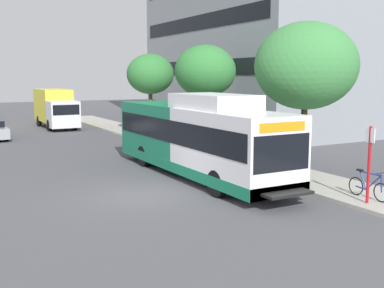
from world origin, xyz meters
TOP-DOWN VIEW (x-y plane):
  - ground_plane at (0.00, 8.00)m, footprint 120.00×120.00m
  - sidewalk_curb at (7.00, 6.00)m, footprint 3.00×56.00m
  - transit_bus at (3.51, 2.01)m, footprint 2.58×12.25m
  - bus_stop_sign_pole at (6.09, -5.07)m, footprint 0.10×0.36m
  - bicycle_parked at (6.59, -4.68)m, footprint 0.52×1.76m
  - street_tree_near_stop at (7.88, 0.10)m, footprint 4.49×4.49m
  - street_tree_mid_block at (8.10, 9.13)m, footprint 3.71×3.71m
  - street_tree_far_block at (7.70, 16.44)m, footprint 3.47×3.47m
  - box_truck_background at (2.60, 24.82)m, footprint 2.32×7.01m
  - lattice_comm_tower at (18.26, 32.78)m, footprint 1.10×1.10m

SIDE VIEW (x-z plane):
  - ground_plane at x=0.00m, z-range 0.00..0.00m
  - sidewalk_curb at x=7.00m, z-range 0.00..0.14m
  - bicycle_parked at x=6.59m, z-range 0.05..1.07m
  - bus_stop_sign_pole at x=6.09m, z-range 0.35..2.95m
  - transit_bus at x=3.51m, z-range -0.12..3.53m
  - box_truck_background at x=2.60m, z-range 0.12..3.37m
  - street_tree_far_block at x=7.70m, z-range 1.57..7.43m
  - street_tree_mid_block at x=8.10m, z-range 1.60..7.72m
  - street_tree_near_stop at x=7.88m, z-range 1.52..8.10m
  - lattice_comm_tower at x=18.26m, z-range -4.10..19.47m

